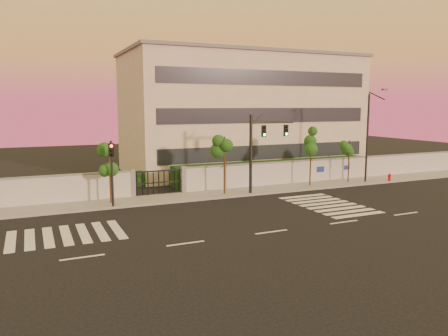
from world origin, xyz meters
The scene contains 14 objects.
ground centered at (0.00, 0.00, 0.00)m, with size 120.00×120.00×0.00m, color black.
sidewalk centered at (0.00, 10.50, 0.07)m, with size 60.00×3.00×0.15m, color gray.
perimeter_wall centered at (0.10, 12.00, 1.07)m, with size 60.00×0.36×2.20m.
hedge_row centered at (1.17, 14.74, 0.82)m, with size 41.00×4.25×1.80m.
institutional_building centered at (9.00, 21.99, 6.16)m, with size 24.40×12.40×12.25m.
road_markings centered at (-1.58, 3.76, 0.01)m, with size 57.00×7.62×0.02m.
street_tree_c centered at (-6.90, 10.43, 3.12)m, with size 1.39×1.11×4.24m.
street_tree_d centered at (1.70, 10.07, 3.35)m, with size 1.59×1.26×4.55m.
street_tree_e centered at (9.77, 10.25, 3.82)m, with size 1.56×1.24×5.19m.
street_tree_f centered at (13.87, 10.26, 2.88)m, with size 1.35×1.07×3.91m.
traffic_signal_main centered at (4.42, 9.47, 3.93)m, with size 3.93×0.38×6.21m.
traffic_signal_secondary centered at (-6.98, 9.22, 2.92)m, with size 0.36×0.34×4.60m.
streetlight_east centered at (15.49, 9.70, 4.50)m, with size 0.50×2.00×8.32m.
fire_hydrant centered at (17.73, 9.25, 0.41)m, with size 0.33×0.31×0.83m.
Camera 1 is at (-11.92, -20.23, 6.92)m, focal length 35.00 mm.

